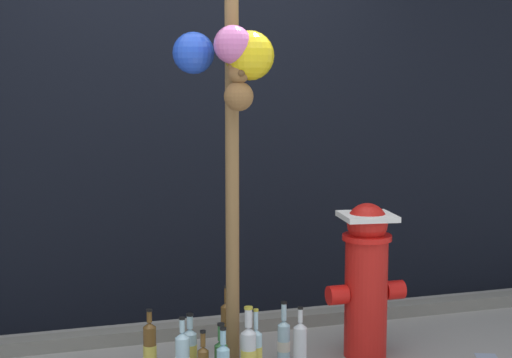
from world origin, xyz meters
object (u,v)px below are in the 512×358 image
object	(u,v)px
fire_hydrant	(366,277)
bottle_0	(227,327)
memorial_post	(231,13)
bottle_9	(300,345)
bottle_2	(150,348)
bottle_3	(190,348)
bottle_1	(284,340)
bottle_8	(256,350)
bottle_4	(249,353)

from	to	relation	value
fire_hydrant	bottle_0	world-z (taller)	fire_hydrant
memorial_post	bottle_9	xyz separation A→B (m)	(0.35, -0.09, -1.72)
bottle_2	bottle_3	world-z (taller)	bottle_2
memorial_post	bottle_0	bearing A→B (deg)	80.38
bottle_0	bottle_1	distance (m)	0.35
bottle_8	bottle_9	xyz separation A→B (m)	(0.24, -0.01, 0.01)
memorial_post	fire_hydrant	bearing A→B (deg)	0.84
bottle_0	bottle_9	world-z (taller)	bottle_0
bottle_0	bottle_8	xyz separation A→B (m)	(0.06, -0.38, -0.01)
bottle_1	bottle_9	xyz separation A→B (m)	(0.04, -0.15, 0.02)
bottle_1	bottle_4	xyz separation A→B (m)	(-0.27, -0.23, 0.03)
memorial_post	bottle_3	distance (m)	1.75
bottle_0	bottle_3	distance (m)	0.34
bottle_0	bottle_9	size ratio (longest dim) A/B	1.11
fire_hydrant	bottle_8	bearing A→B (deg)	-172.17
bottle_0	bottle_3	xyz separation A→B (m)	(-0.26, -0.22, -0.02)
bottle_9	bottle_0	bearing A→B (deg)	127.41
fire_hydrant	bottle_2	distance (m)	1.23
bottle_2	bottle_1	bearing A→B (deg)	-3.52
bottle_1	bottle_9	size ratio (longest dim) A/B	0.97
fire_hydrant	bottle_0	distance (m)	0.84
memorial_post	bottle_2	bearing A→B (deg)	165.46
bottle_0	bottle_8	size ratio (longest dim) A/B	1.09
fire_hydrant	memorial_post	bearing A→B (deg)	-179.16
bottle_4	bottle_8	world-z (taller)	bottle_4
memorial_post	bottle_8	distance (m)	1.73
memorial_post	fire_hydrant	distance (m)	1.61
memorial_post	bottle_2	distance (m)	1.78
bottle_0	bottle_4	xyz separation A→B (m)	(-0.01, -0.46, 0.01)
fire_hydrant	bottle_2	world-z (taller)	fire_hydrant
memorial_post	bottle_1	world-z (taller)	memorial_post
bottle_3	bottle_8	bearing A→B (deg)	-26.39
bottle_2	bottle_9	bearing A→B (deg)	-14.65
memorial_post	bottle_1	distance (m)	1.77
bottle_0	memorial_post	bearing A→B (deg)	-99.62
bottle_1	bottle_9	distance (m)	0.16
bottle_2	bottle_9	world-z (taller)	bottle_9
memorial_post	bottle_2	world-z (taller)	memorial_post
memorial_post	bottle_1	bearing A→B (deg)	11.55
fire_hydrant	bottle_2	bearing A→B (deg)	175.35
bottle_4	bottle_9	size ratio (longest dim) A/B	1.14
bottle_8	bottle_4	bearing A→B (deg)	-128.25
bottle_4	bottle_9	bearing A→B (deg)	13.19
bottle_4	bottle_8	size ratio (longest dim) A/B	1.12
fire_hydrant	bottle_4	xyz separation A→B (m)	(-0.73, -0.17, -0.30)
bottle_8	bottle_9	size ratio (longest dim) A/B	1.02
memorial_post	bottle_8	size ratio (longest dim) A/B	8.67
memorial_post	bottle_0	xyz separation A→B (m)	(0.05, 0.30, -1.72)
bottle_2	bottle_3	bearing A→B (deg)	-8.77
bottle_3	bottle_8	xyz separation A→B (m)	(0.31, -0.16, 0.01)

